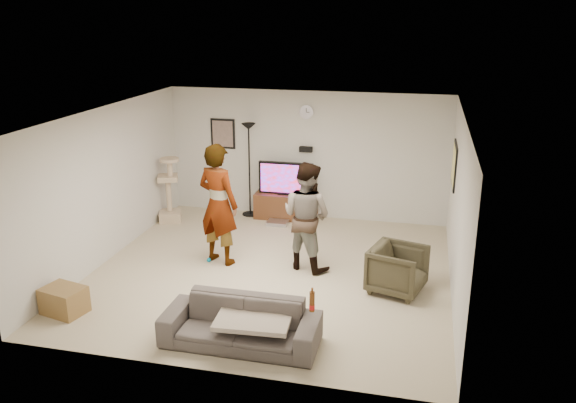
% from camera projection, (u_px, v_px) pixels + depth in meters
% --- Properties ---
extents(floor, '(5.50, 5.50, 0.02)m').
position_uv_depth(floor, '(271.00, 272.00, 9.24)').
color(floor, '#BEAB8B').
rests_on(floor, ground).
extents(ceiling, '(5.50, 5.50, 0.02)m').
position_uv_depth(ceiling, '(269.00, 114.00, 8.45)').
color(ceiling, silver).
rests_on(ceiling, wall_back).
extents(wall_back, '(5.50, 0.04, 2.50)m').
position_uv_depth(wall_back, '(306.00, 155.00, 11.39)').
color(wall_back, silver).
rests_on(wall_back, floor).
extents(wall_front, '(5.50, 0.04, 2.50)m').
position_uv_depth(wall_front, '(205.00, 271.00, 6.30)').
color(wall_front, silver).
rests_on(wall_front, floor).
extents(wall_left, '(0.04, 5.50, 2.50)m').
position_uv_depth(wall_left, '(106.00, 185.00, 9.44)').
color(wall_left, silver).
rests_on(wall_left, floor).
extents(wall_right, '(0.04, 5.50, 2.50)m').
position_uv_depth(wall_right, '(458.00, 210.00, 8.25)').
color(wall_right, silver).
rests_on(wall_right, floor).
extents(wall_clock, '(0.26, 0.04, 0.26)m').
position_uv_depth(wall_clock, '(306.00, 112.00, 11.10)').
color(wall_clock, white).
rests_on(wall_clock, wall_back).
extents(wall_speaker, '(0.25, 0.10, 0.10)m').
position_uv_depth(wall_speaker, '(306.00, 149.00, 11.29)').
color(wall_speaker, black).
rests_on(wall_speaker, wall_back).
extents(picture_back, '(0.42, 0.03, 0.52)m').
position_uv_depth(picture_back, '(223.00, 134.00, 11.63)').
color(picture_back, '#75605A').
rests_on(picture_back, wall_back).
extents(picture_right, '(0.03, 0.78, 0.62)m').
position_uv_depth(picture_right, '(454.00, 165.00, 9.65)').
color(picture_right, '#FFEE7B').
rests_on(picture_right, wall_right).
extents(tv_stand, '(1.22, 0.45, 0.51)m').
position_uv_depth(tv_stand, '(286.00, 206.00, 11.55)').
color(tv_stand, '#492816').
rests_on(tv_stand, floor).
extents(console_box, '(0.40, 0.30, 0.07)m').
position_uv_depth(console_box, '(278.00, 223.00, 11.27)').
color(console_box, silver).
rests_on(console_box, floor).
extents(tv, '(1.07, 0.08, 0.64)m').
position_uv_depth(tv, '(286.00, 178.00, 11.37)').
color(tv, black).
rests_on(tv, tv_stand).
extents(tv_screen, '(0.99, 0.01, 0.56)m').
position_uv_depth(tv_screen, '(285.00, 179.00, 11.33)').
color(tv_screen, '#4B37EC').
rests_on(tv_screen, tv).
extents(floor_lamp, '(0.32, 0.32, 1.86)m').
position_uv_depth(floor_lamp, '(249.00, 170.00, 11.55)').
color(floor_lamp, black).
rests_on(floor_lamp, floor).
extents(cat_tree, '(0.54, 0.54, 1.29)m').
position_uv_depth(cat_tree, '(168.00, 189.00, 11.28)').
color(cat_tree, tan).
rests_on(cat_tree, floor).
extents(person_left, '(0.84, 0.69, 1.98)m').
position_uv_depth(person_left, '(218.00, 204.00, 9.31)').
color(person_left, '#9C98A8').
rests_on(person_left, floor).
extents(person_right, '(1.04, 0.94, 1.74)m').
position_uv_depth(person_right, '(306.00, 216.00, 9.14)').
color(person_right, '#255D96').
rests_on(person_right, floor).
extents(sofa, '(1.93, 0.75, 0.56)m').
position_uv_depth(sofa, '(241.00, 323.00, 7.15)').
color(sofa, '#48413E').
rests_on(sofa, floor).
extents(throw_blanket, '(0.94, 0.76, 0.06)m').
position_uv_depth(throw_blanket, '(254.00, 318.00, 7.08)').
color(throw_blanket, '#B09F8E').
rests_on(throw_blanket, sofa).
extents(beer_bottle, '(0.06, 0.06, 0.25)m').
position_uv_depth(beer_bottle, '(312.00, 302.00, 6.83)').
color(beer_bottle, '#5B2E0F').
rests_on(beer_bottle, sofa).
extents(armchair, '(0.94, 0.92, 0.69)m').
position_uv_depth(armchair, '(398.00, 269.00, 8.49)').
color(armchair, '#342F20').
rests_on(armchair, floor).
extents(side_table, '(0.63, 0.53, 0.37)m').
position_uv_depth(side_table, '(64.00, 300.00, 7.93)').
color(side_table, brown).
rests_on(side_table, floor).
extents(toy_ball, '(0.07, 0.07, 0.07)m').
position_uv_depth(toy_ball, '(209.00, 260.00, 9.59)').
color(toy_ball, '#0984B1').
rests_on(toy_ball, floor).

